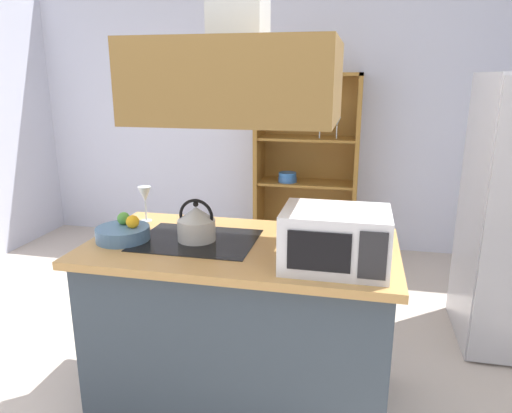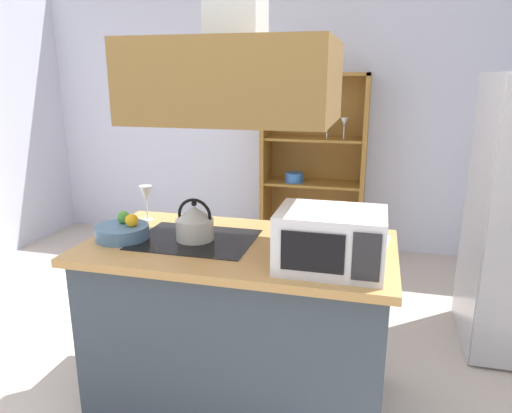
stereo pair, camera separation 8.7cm
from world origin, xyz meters
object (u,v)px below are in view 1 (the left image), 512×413
object	(u,v)px
dish_cabinet	(307,175)
cutting_board	(355,239)
kettle	(196,223)
microwave	(335,239)
fruit_bowl	(124,232)
wine_glass_on_counter	(145,196)

from	to	relation	value
dish_cabinet	cutting_board	distance (m)	2.31
kettle	cutting_board	world-z (taller)	kettle
microwave	fruit_bowl	world-z (taller)	microwave
dish_cabinet	kettle	bearing A→B (deg)	-96.70
dish_cabinet	microwave	bearing A→B (deg)	-80.80
kettle	fruit_bowl	xyz separation A→B (m)	(-0.37, -0.08, -0.05)
microwave	wine_glass_on_counter	size ratio (longest dim) A/B	2.23
cutting_board	microwave	distance (m)	0.39
kettle	fruit_bowl	bearing A→B (deg)	-168.25
fruit_bowl	dish_cabinet	bearing A→B (deg)	75.36
dish_cabinet	kettle	size ratio (longest dim) A/B	8.05
kettle	wine_glass_on_counter	size ratio (longest dim) A/B	1.05
wine_glass_on_counter	microwave	bearing A→B (deg)	-22.10
microwave	cutting_board	bearing A→B (deg)	77.31
dish_cabinet	wine_glass_on_counter	size ratio (longest dim) A/B	8.48
microwave	fruit_bowl	bearing A→B (deg)	173.54
kettle	cutting_board	xyz separation A→B (m)	(0.79, 0.16, -0.08)
dish_cabinet	microwave	xyz separation A→B (m)	(0.42, -2.62, 0.26)
microwave	dish_cabinet	bearing A→B (deg)	99.20
wine_glass_on_counter	fruit_bowl	world-z (taller)	wine_glass_on_counter
cutting_board	wine_glass_on_counter	distance (m)	1.20
cutting_board	microwave	xyz separation A→B (m)	(-0.08, -0.36, 0.12)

